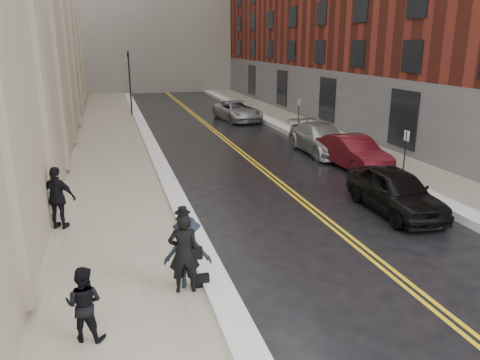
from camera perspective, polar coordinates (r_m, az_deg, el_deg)
ground at (r=11.81m, az=8.95°, el=-13.73°), size 160.00×160.00×0.00m
sidewalk_left at (r=25.87m, az=-15.46°, el=2.89°), size 4.00×64.00×0.15m
sidewalk_right at (r=29.16m, az=12.12°, el=4.61°), size 3.00×64.00×0.15m
lane_stripe_a at (r=26.78m, az=-0.57°, el=3.78°), size 0.12×64.00×0.01m
lane_stripe_b at (r=26.84m, az=-0.08°, el=3.81°), size 0.12×64.00×0.01m
snow_ridge_left at (r=25.96m, az=-10.40°, el=3.39°), size 0.70×60.80×0.26m
snow_ridge_right at (r=28.34m, az=8.80°, el=4.60°), size 0.85×60.80×0.30m
traffic_signal at (r=39.35m, az=-13.31°, el=11.98°), size 0.18×0.15×5.20m
parking_sign_near at (r=21.66m, az=19.49°, el=3.43°), size 0.06×0.35×2.23m
parking_sign_far at (r=32.04m, az=7.17°, el=8.23°), size 0.06×0.35×2.23m
car_black at (r=17.58m, az=18.41°, el=-1.27°), size 2.01×4.72×1.59m
car_maroon at (r=23.26m, az=13.64°, el=3.31°), size 1.92×4.82×1.56m
car_silver_near at (r=26.10m, az=9.85°, el=4.97°), size 2.22×5.45×1.58m
car_silver_far at (r=36.58m, az=-0.30°, el=8.43°), size 3.13×5.69×1.51m
pedestrian_main at (r=11.18m, az=-6.85°, el=-8.79°), size 0.79×0.57×2.01m
pedestrian_a at (r=10.04m, az=-18.49°, el=-14.11°), size 0.93×0.83×1.58m
pedestrian_b at (r=11.45m, az=-6.42°, el=-8.74°), size 1.27×0.89×1.79m
pedestrian_c at (r=15.86m, az=-21.33°, el=-2.05°), size 1.29×0.94×2.03m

